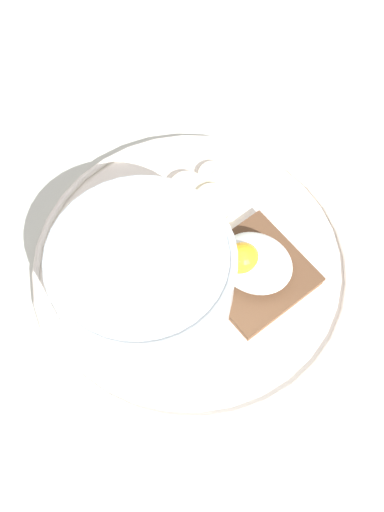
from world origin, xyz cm
name	(u,v)px	position (x,y,z in cm)	size (l,w,h in cm)	color
ground_plane	(192,277)	(0.00, 0.00, 1.00)	(120.00, 120.00, 2.00)	beige
plate	(192,268)	(0.00, 0.00, 2.80)	(27.08, 27.08, 1.60)	white
oatmeal_bowl	(143,277)	(-2.00, -4.22, 6.48)	(14.62, 14.62, 7.22)	white
toast_slice	(254,274)	(4.92, 1.79, 3.60)	(10.86, 10.86, 1.05)	brown
poached_egg	(253,263)	(4.73, 1.65, 5.70)	(7.73, 6.20, 3.83)	white
banana_slice_front	(188,189)	(-4.06, 6.19, 3.57)	(3.18, 3.14, 1.20)	#FBEDC5
banana_slice_left	(213,204)	(-1.29, 5.91, 3.75)	(4.41, 4.29, 1.82)	#F0E9B6
banana_slice_back	(161,200)	(-5.52, 3.99, 3.66)	(3.48, 3.45, 1.38)	#F1EBBC
banana_slice_right	(214,176)	(-2.74, 8.60, 3.45)	(3.35, 3.35, 0.96)	#F9EBC4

